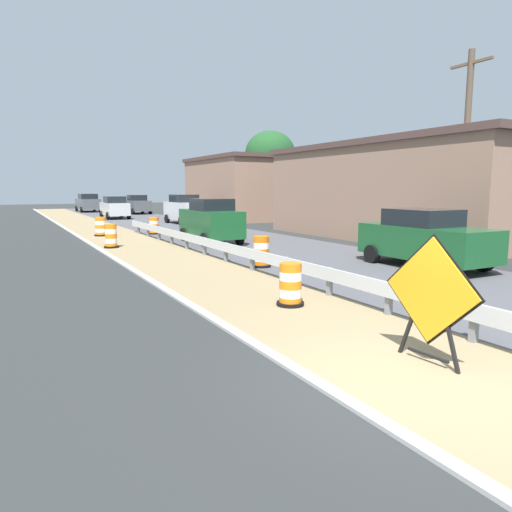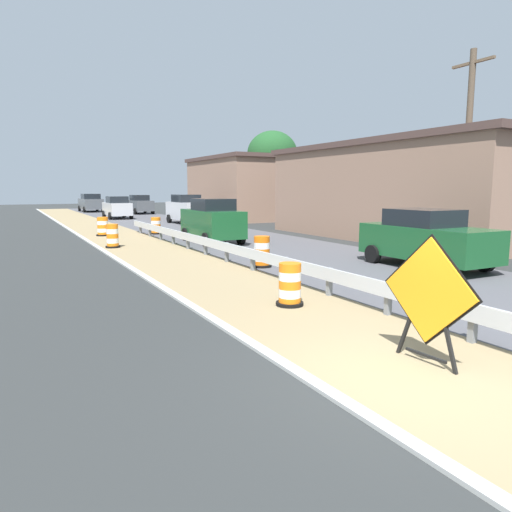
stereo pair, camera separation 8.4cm
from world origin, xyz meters
The scene contains 20 objects.
ground_plane centered at (0.00, 0.00, 0.00)m, with size 160.00×160.00×0.00m, color #2B2D2D.
median_dirt_strip centered at (0.54, 0.00, 0.00)m, with size 3.47×120.00×0.01m, color #8E7A56.
curb_near_edge centered at (-1.30, 0.00, 0.00)m, with size 0.20×120.00×0.11m, color #ADADA8.
guardrail_median centered at (2.03, 0.72, 0.52)m, with size 0.18×46.15×0.71m.
warning_sign_diamond centered at (0.64, 0.43, 1.06)m, with size 0.16×1.69×1.98m.
traffic_barrel_nearest centered at (0.72, 4.37, 0.44)m, with size 0.63×0.63×0.97m.
traffic_barrel_close centered at (2.68, 9.19, 0.47)m, with size 0.66×0.66×1.04m.
traffic_barrel_mid centered at (-0.69, 16.81, 0.47)m, with size 0.64×0.64×1.05m.
traffic_barrel_far centered at (2.79, 21.98, 0.43)m, with size 0.68×0.68×0.97m.
traffic_barrel_farther centered at (-0.10, 22.36, 0.47)m, with size 0.74×0.74×1.04m.
car_lead_near_lane centered at (3.79, 37.13, 0.96)m, with size 1.97×4.20×1.93m.
car_trailing_near_lane centered at (7.10, 28.58, 1.08)m, with size 2.11×4.45×2.16m.
car_lead_far_lane centered at (4.00, 16.52, 1.06)m, with size 2.02×4.30×2.13m.
car_mid_far_lane centered at (7.50, 6.56, 0.97)m, with size 2.21×4.62×1.94m.
car_trailing_far_lane centered at (3.71, 50.54, 1.01)m, with size 2.26×4.84×2.00m.
car_distant_a centered at (7.56, 43.91, 0.97)m, with size 2.06×4.24×1.93m.
roadside_shop_near centered at (14.11, 13.77, 2.50)m, with size 7.79×15.56×4.98m.
roadside_shop_far centered at (13.71, 31.71, 2.63)m, with size 7.27×10.81×5.24m.
utility_pole_near centered at (11.17, 8.02, 4.08)m, with size 0.24×1.80×7.84m.
tree_roadside centered at (14.28, 28.31, 5.31)m, with size 4.00×4.00×7.14m.
Camera 1 is at (-4.89, -4.22, 2.64)m, focal length 32.51 mm.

